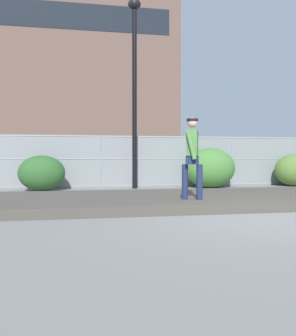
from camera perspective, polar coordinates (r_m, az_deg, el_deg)
ground_plane at (r=6.94m, az=17.60°, el=-7.49°), size 120.00×120.00×0.00m
gravel_berm at (r=9.04m, az=10.53°, el=-4.65°), size 14.06×3.42×0.20m
skateboard at (r=7.95m, az=6.77°, el=-5.83°), size 0.81×0.50×0.07m
skater at (r=7.88m, az=6.80°, el=1.96°), size 0.70×0.62×1.85m
chain_fence at (r=13.59m, az=3.17°, el=1.04°), size 24.83×0.06×1.85m
street_lamp at (r=13.14m, az=-2.09°, el=14.72°), size 0.44×0.44×6.47m
parked_car_near at (r=16.84m, az=-11.90°, el=0.83°), size 4.43×2.00×1.66m
library_building at (r=43.80m, az=-17.62°, el=15.55°), size 30.42×12.15×23.16m
shrub_left at (r=12.40m, az=-15.98°, el=-0.76°), size 1.48×1.21×1.14m
shrub_center at (r=13.33m, az=9.45°, el=0.00°), size 1.81×1.48×1.40m
shrub_right at (r=14.89m, az=21.66°, el=-0.30°), size 1.55×1.27×1.20m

